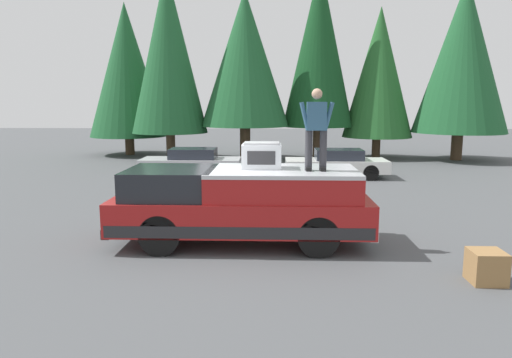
% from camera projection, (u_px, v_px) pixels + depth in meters
% --- Properties ---
extents(ground_plane, '(90.00, 90.00, 0.00)m').
position_uv_depth(ground_plane, '(218.00, 244.00, 10.41)').
color(ground_plane, '#4C4F51').
extents(pickup_truck, '(2.01, 5.54, 1.65)m').
position_uv_depth(pickup_truck, '(242.00, 204.00, 10.31)').
color(pickup_truck, maroon).
rests_on(pickup_truck, ground).
extents(compressor_unit, '(0.65, 0.84, 0.56)m').
position_uv_depth(compressor_unit, '(262.00, 155.00, 10.26)').
color(compressor_unit, silver).
rests_on(compressor_unit, pickup_truck).
extents(person_on_truck_bed, '(0.29, 0.72, 1.69)m').
position_uv_depth(person_on_truck_bed, '(316.00, 127.00, 9.79)').
color(person_on_truck_bed, '#333338').
rests_on(person_on_truck_bed, pickup_truck).
extents(parked_car_white, '(1.64, 4.10, 1.16)m').
position_uv_depth(parked_car_white, '(337.00, 163.00, 19.40)').
color(parked_car_white, white).
rests_on(parked_car_white, ground).
extents(parked_car_silver, '(1.64, 4.10, 1.16)m').
position_uv_depth(parked_car_silver, '(191.00, 162.00, 19.76)').
color(parked_car_silver, silver).
rests_on(parked_car_silver, ground).
extents(wooden_crate, '(0.56, 0.56, 0.56)m').
position_uv_depth(wooden_crate, '(486.00, 267.00, 8.14)').
color(wooden_crate, olive).
rests_on(wooden_crate, ground).
extents(conifer_far_left, '(4.79, 4.79, 9.27)m').
position_uv_depth(conifer_far_left, '(463.00, 57.00, 24.47)').
color(conifer_far_left, '#4C3826').
rests_on(conifer_far_left, ground).
extents(conifer_left, '(3.76, 3.76, 8.05)m').
position_uv_depth(conifer_left, '(379.00, 73.00, 25.56)').
color(conifer_left, '#4C3826').
rests_on(conifer_left, ground).
extents(conifer_center_left, '(3.79, 3.79, 10.23)m').
position_uv_depth(conifer_center_left, '(319.00, 47.00, 25.33)').
color(conifer_center_left, '#4C3826').
rests_on(conifer_center_left, ground).
extents(conifer_center_right, '(4.67, 4.67, 8.78)m').
position_uv_depth(conifer_center_right, '(245.00, 59.00, 24.87)').
color(conifer_center_right, '#4C3826').
rests_on(conifer_center_right, ground).
extents(conifer_right, '(4.00, 4.00, 9.88)m').
position_uv_depth(conifer_right, '(168.00, 52.00, 24.85)').
color(conifer_right, '#4C3826').
rests_on(conifer_right, ground).
extents(conifer_far_right, '(4.40, 4.40, 8.59)m').
position_uv_depth(conifer_far_right, '(127.00, 71.00, 27.14)').
color(conifer_far_right, '#4C3826').
rests_on(conifer_far_right, ground).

